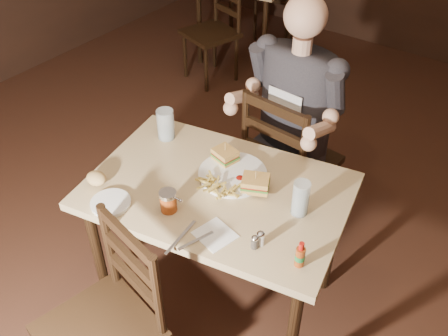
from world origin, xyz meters
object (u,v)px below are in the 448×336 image
Objects in this scene: chair_near at (99,332)px; main_table at (217,202)px; diner at (294,90)px; glass_right at (301,198)px; dinner_plate at (233,175)px; side_plate at (111,204)px; syrup_dispenser at (168,201)px; chair_far at (291,162)px; glass_left at (166,124)px; bg_chair_near at (210,33)px; hot_sauce at (300,254)px.

main_table is at bearing 95.88° from chair_near.
glass_right is (0.37, -0.56, -0.11)m from diner.
diner reaches higher than glass_right.
chair_near is 0.97m from glass_right.
diner reaches higher than main_table.
side_plate is (-0.31, -0.46, -0.00)m from dinner_plate.
chair_far is at bearing 73.87° from syrup_dispenser.
chair_far is 9.84× the size of syrup_dispenser.
main_table is 0.73m from chair_near.
dinner_plate reaches higher than side_plate.
glass_left is at bearing 174.60° from glass_right.
glass_right is at bearing -52.93° from diner.
bg_chair_near is 2.03m from glass_left.
glass_right reaches higher than bg_chair_near.
diner is (0.07, 1.33, 0.51)m from chair_near.
glass_left is (-0.43, -0.53, 0.37)m from chair_far.
syrup_dispenser is at bearing -47.52° from glass_left.
chair_far is at bearing -21.69° from bg_chair_near.
hot_sauce reaches higher than side_plate.
syrup_dispenser is at bearing -145.32° from glass_right.
bg_chair_near is at bearing 112.75° from syrup_dispenser.
main_table is 7.86× the size of glass_right.
side_plate is at bearing -146.93° from glass_right.
chair_near is 5.50× the size of side_plate.
bg_chair_near is at bearing 130.30° from dinner_plate.
main_table is at bearing -167.79° from glass_right.
diner is 0.95m from hot_sauce.
glass_right reaches higher than dinner_plate.
syrup_dispenser is 0.59× the size of side_plate.
diner is 5.65× the size of side_plate.
chair_near is 5.71× the size of glass_right.
glass_left reaches higher than syrup_dispenser.
chair_far reaches higher than side_plate.
syrup_dispenser is 0.25m from side_plate.
hot_sauce is 0.59m from syrup_dispenser.
dinner_plate is 0.35m from syrup_dispenser.
bg_chair_near is 5.20× the size of side_plate.
chair_near is at bearing 90.44° from chair_far.
chair_far is 1.12m from side_plate.
hot_sauce is at bearing -28.86° from bg_chair_near.
dinner_plate is 0.36m from glass_right.
dinner_plate is at bearing -33.03° from bg_chair_near.
glass_left is at bearing 173.37° from dinner_plate.
diner is at bearing 98.87° from chair_near.
chair_near is 1.42m from diner.
chair_far is 1.87m from bg_chair_near.
hot_sauce is at bearing 124.31° from chair_far.
dinner_plate is 0.55m from side_plate.
hot_sauce is at bearing -18.78° from glass_left.
side_plate is at bearing -103.12° from diner.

